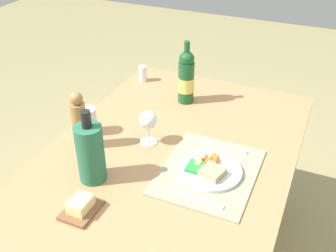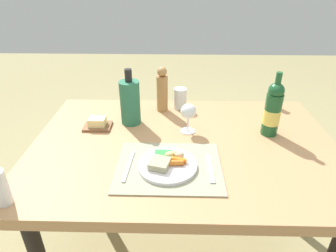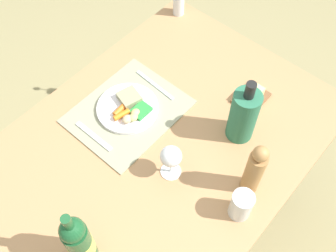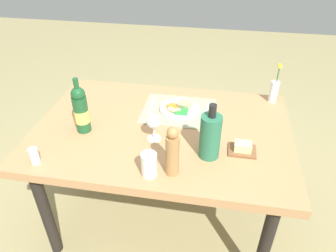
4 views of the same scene
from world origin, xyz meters
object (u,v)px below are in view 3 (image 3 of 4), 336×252
Objects in this scene: knife at (94,136)px; pepper_mill at (255,170)px; wine_glass at (171,157)px; dinner_plate at (129,108)px; butter_dish at (252,96)px; dining_table at (152,160)px; fork at (155,85)px; water_tumbler at (241,206)px; wine_bottle at (79,241)px; cooler_bottle at (243,115)px.

pepper_mill is (-0.21, 0.53, 0.11)m from knife.
dinner_plate is at bearing -107.31° from wine_glass.
butter_dish is (-0.35, 0.31, 0.00)m from dinner_plate.
wine_glass is at bearing 72.69° from dinner_plate.
knife is (0.17, -0.01, -0.01)m from dinner_plate.
dinner_plate reaches higher than dining_table.
pepper_mill is (0.11, 0.52, 0.11)m from fork.
water_tumbler reaches higher than dining_table.
butter_dish is at bearing -146.58° from pepper_mill.
wine_bottle is (0.30, 0.29, 0.11)m from knife.
wine_bottle is (0.51, -0.24, 0.01)m from pepper_mill.
butter_dish is 0.47× the size of cooler_bottle.
pepper_mill is at bearing 44.59° from cooler_bottle.
dining_table is 0.21m from dinner_plate.
cooler_bottle is at bearing 117.35° from dinner_plate.
pepper_mill is 0.12m from water_tumbler.
wine_bottle is (0.47, 0.27, 0.10)m from dinner_plate.
pepper_mill reaches higher than knife.
cooler_bottle reaches higher than knife.
wine_bottle is at bearing -1.63° from wine_glass.
cooler_bottle is (-0.04, 0.37, 0.10)m from fork.
knife is at bearing -78.61° from water_tumbler.
fork is 0.72× the size of cooler_bottle.
wine_bottle reaches higher than dining_table.
fork is 0.66× the size of wine_bottle.
wine_glass is (0.02, 0.11, 0.17)m from dining_table.
cooler_bottle is (0.16, 0.05, 0.09)m from butter_dish.
butter_dish is 0.46m from water_tumbler.
water_tumbler is at bearing 84.23° from dinner_plate.
pepper_mill is at bearing 107.95° from dining_table.
wine_glass is 1.25× the size of water_tumbler.
dining_table is 11.90× the size of water_tumbler.
water_tumbler reaches higher than butter_dish.
cooler_bottle reaches higher than pepper_mill.
dining_table is at bearing 69.02° from dinner_plate.
pepper_mill reaches higher than dinner_plate.
butter_dish is at bearing 137.95° from dinner_plate.
wine_glass is at bearing -16.46° from cooler_bottle.
knife is 1.23× the size of wine_glass.
wine_glass is 0.26m from pepper_mill.
fork is at bearing -101.96° from pepper_mill.
fork and knife have the same top height.
pepper_mill is at bearing 111.21° from knife.
dining_table is 0.46m from wine_bottle.
knife is at bearing -46.78° from cooler_bottle.
pepper_mill reaches higher than wine_glass.
dining_table is 7.71× the size of knife.
wine_glass is at bearing -82.50° from water_tumbler.
wine_bottle is 0.50m from water_tumbler.
butter_dish is 0.82m from wine_bottle.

